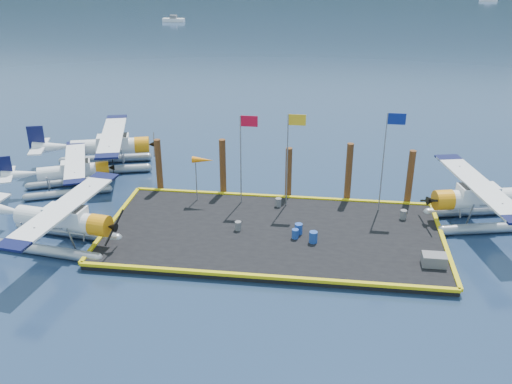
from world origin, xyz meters
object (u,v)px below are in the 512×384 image
Objects in this scene: seaplane_c at (108,149)px; drum_0 at (238,226)px; seaplane_a at (60,223)px; piling_2 at (288,175)px; drum_4 at (403,215)px; seaplane_d at (483,201)px; flagpole_yellow at (291,146)px; piling_4 at (410,179)px; windsock at (203,161)px; piling_3 at (349,174)px; seaplane_b at (72,173)px; flagpole_blue at (388,148)px; crate at (434,260)px; piling_1 at (223,169)px; flagpole_red at (244,146)px; drum_3 at (295,234)px; drum_5 at (278,202)px; piling_0 at (159,167)px; drum_1 at (313,237)px.

drum_0 is at bearing 34.76° from seaplane_c.
piling_2 is (12.53, 8.08, 0.33)m from seaplane_a.
drum_4 reaches higher than drum_0.
flagpole_yellow is (-12.07, 0.38, 2.91)m from seaplane_d.
drum_0 is 0.14× the size of piling_4.
seaplane_c reaches higher than seaplane_a.
piling_3 is at bearing 9.53° from windsock.
drum_0 is at bearing -52.85° from windsock.
seaplane_c is 22.78m from drum_4.
seaplane_c is (1.03, 4.50, 0.28)m from seaplane_b.
flagpole_blue is (8.79, 3.87, 4.01)m from drum_0.
piling_4 is at bearing 6.75° from windsock.
flagpole_yellow is at bearing 54.10° from drum_0.
crate is (21.03, -0.00, -0.85)m from seaplane_a.
flagpole_yellow is 1.63× the size of piling_2.
flagpole_yellow reaches higher than piling_1.
piling_3 is at bearing 123.88° from seaplane_a.
flagpole_red reaches higher than piling_3.
flagpole_yellow reaches higher than piling_3.
windsock is 2.21m from piling_1.
drum_3 is (3.48, -0.57, 0.01)m from drum_0.
drum_0 is 0.08× the size of flagpole_blue.
piling_4 reaches higher than piling_2.
drum_5 is 0.09× the size of flagpole_yellow.
piling_2 reaches higher than seaplane_b.
flagpole_blue is at bearing -6.01° from piling_0.
drum_0 is 6.17m from piling_2.
flagpole_blue is at bearing 109.57° from crate.
flagpole_blue reaches higher than seaplane_b.
crate is 13.53m from flagpole_red.
piling_4 is at bearing 0.00° from piling_2.
drum_4 is (5.50, 3.74, -0.05)m from drum_1.
drum_0 is 11.40m from crate.
flagpole_blue reaches higher than piling_2.
drum_1 is 6.76m from crate.
flagpole_blue reaches higher than drum_1.
piling_1 reaches higher than crate.
flagpole_blue is at bearing 116.91° from seaplane_a.
piling_2 is (5.53, 1.60, -1.33)m from windsock.
drum_5 is at bearing 50.65° from seaplane_c.
drum_0 is 0.43× the size of crate.
windsock is at bearing -24.73° from piling_0.
piling_2 is (-7.45, 2.67, 1.21)m from drum_4.
seaplane_c is at bearing 167.21° from piling_3.
piling_3 reaches higher than seaplane_d.
flagpole_blue reaches higher than flagpole_yellow.
drum_1 is at bearing -30.33° from piling_0.
seaplane_a is at bearing -152.70° from drum_5.
seaplane_d reaches higher than seaplane_b.
drum_4 is at bearing 34.24° from drum_1.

